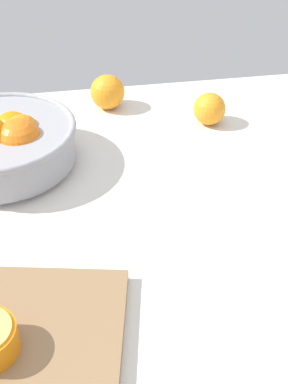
# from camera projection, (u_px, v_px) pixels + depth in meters

# --- Properties ---
(ground_plane) EXTENTS (1.26, 0.88, 0.03)m
(ground_plane) POSITION_uv_depth(u_px,v_px,m) (162.00, 202.00, 0.88)
(ground_plane) COLOR silver
(cutting_board) EXTENTS (0.31, 0.26, 0.02)m
(cutting_board) POSITION_uv_depth(u_px,v_px,m) (18.00, 332.00, 0.63)
(cutting_board) COLOR olive
(cutting_board) RESTS_ON ground_plane
(loose_orange_1) EXTENTS (0.07, 0.07, 0.07)m
(loose_orange_1) POSITION_uv_depth(u_px,v_px,m) (209.00, 109.00, 1.05)
(loose_orange_1) COLOR orange
(loose_orange_1) RESTS_ON ground_plane
(loose_orange_2) EXTENTS (0.08, 0.08, 0.08)m
(loose_orange_2) POSITION_uv_depth(u_px,v_px,m) (108.00, 92.00, 1.11)
(loose_orange_2) COLOR orange
(loose_orange_2) RESTS_ON ground_plane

